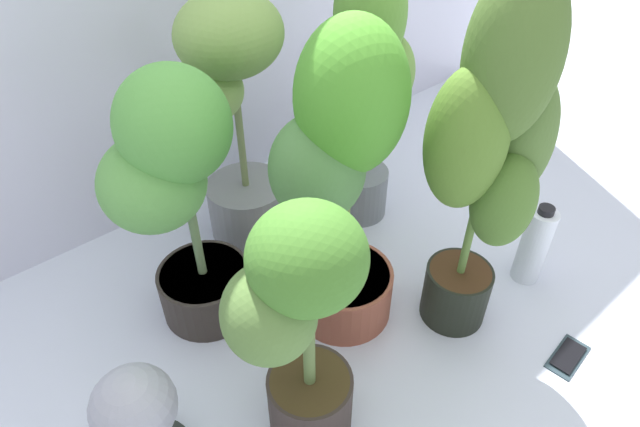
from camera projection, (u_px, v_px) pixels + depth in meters
name	position (u px, v px, depth m)	size (l,w,h in m)	color
ground_plane	(357.00, 329.00, 1.54)	(8.00, 8.00, 0.00)	silver
potted_plant_front_left	(298.00, 324.00, 1.07)	(0.35, 0.29, 0.67)	#322823
potted_plant_back_center	(232.00, 109.00, 1.57)	(0.43, 0.38, 0.80)	gray
potted_plant_center	(341.00, 173.00, 1.27)	(0.41, 0.37, 0.87)	brown
potted_plant_front_right	(492.00, 149.00, 1.22)	(0.34, 0.31, 0.98)	black
potted_plant_back_left	(176.00, 190.00, 1.31)	(0.39, 0.34, 0.76)	#2F2823
potted_plant_back_right	(365.00, 76.00, 1.61)	(0.40, 0.30, 0.88)	slate
cell_phone	(568.00, 356.00, 1.47)	(0.15, 0.09, 0.01)	#27373E
floor_fan	(137.00, 414.00, 1.13)	(0.21, 0.21, 0.32)	black
nutrient_bottle	(534.00, 245.00, 1.62)	(0.08, 0.08, 0.28)	white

